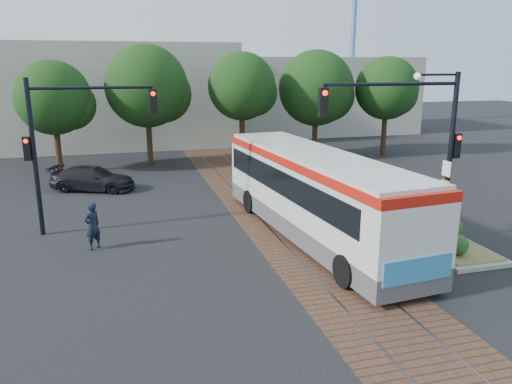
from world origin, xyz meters
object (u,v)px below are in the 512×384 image
at_px(signal_pole_main, 422,132).
at_px(parked_car, 93,178).
at_px(signal_pole_left, 64,135).
at_px(city_bus, 314,190).
at_px(officer, 92,226).
at_px(traffic_island, 438,234).

relative_size(signal_pole_main, parked_car, 1.37).
relative_size(signal_pole_main, signal_pole_left, 1.00).
xyz_separation_m(city_bus, parked_car, (-8.49, 9.79, -1.19)).
bearing_deg(officer, parked_car, -128.58).
relative_size(traffic_island, parked_car, 1.19).
bearing_deg(parked_car, city_bus, -117.34).
relative_size(traffic_island, signal_pole_main, 0.87).
distance_m(city_bus, officer, 8.22).
relative_size(traffic_island, officer, 3.01).
xyz_separation_m(traffic_island, signal_pole_left, (-13.19, 4.89, 3.54)).
xyz_separation_m(traffic_island, officer, (-12.32, 2.72, 0.54)).
xyz_separation_m(signal_pole_main, officer, (-11.37, 2.63, -3.29)).
height_order(city_bus, officer, city_bus).
bearing_deg(traffic_island, signal_pole_main, 174.64).
bearing_deg(traffic_island, signal_pole_left, 159.64).
xyz_separation_m(signal_pole_main, parked_car, (-11.73, 11.63, -3.52)).
bearing_deg(traffic_island, city_bus, 155.36).
distance_m(traffic_island, signal_pole_left, 14.50).
distance_m(signal_pole_main, officer, 12.12).
bearing_deg(signal_pole_left, parked_car, 85.80).
height_order(city_bus, signal_pole_left, signal_pole_left).
relative_size(traffic_island, signal_pole_left, 0.87).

